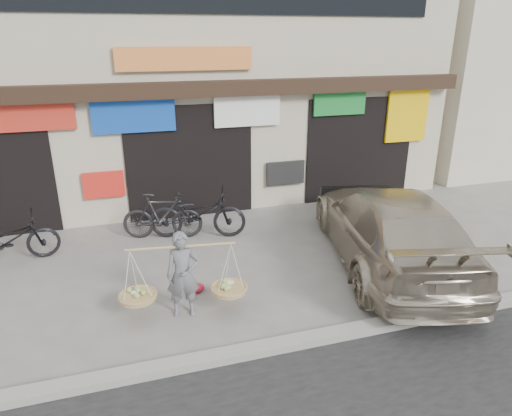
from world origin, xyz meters
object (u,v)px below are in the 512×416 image
object	(u,v)px
bike_1	(162,216)
suv	(389,227)
bike_2	(198,213)
street_vendor	(183,278)
bike_0	(8,240)

from	to	relation	value
bike_1	suv	xyz separation A→B (m)	(4.05, -2.42, 0.23)
bike_2	suv	world-z (taller)	suv
bike_2	suv	size ratio (longest dim) A/B	0.38
street_vendor	bike_1	xyz separation A→B (m)	(0.00, 3.07, -0.12)
bike_1	bike_2	size ratio (longest dim) A/B	0.82
street_vendor	bike_0	distance (m)	4.05
bike_1	suv	bearing A→B (deg)	-106.31
suv	bike_1	bearing A→B (deg)	-17.28
bike_2	suv	distance (m)	4.01
bike_2	street_vendor	bearing A→B (deg)	-179.23
bike_1	bike_2	distance (m)	0.76
bike_1	bike_0	bearing A→B (deg)	110.96
street_vendor	bike_2	xyz separation A→B (m)	(0.75, 2.91, -0.09)
bike_2	bike_0	bearing A→B (deg)	107.78
bike_1	street_vendor	bearing A→B (deg)	-165.47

